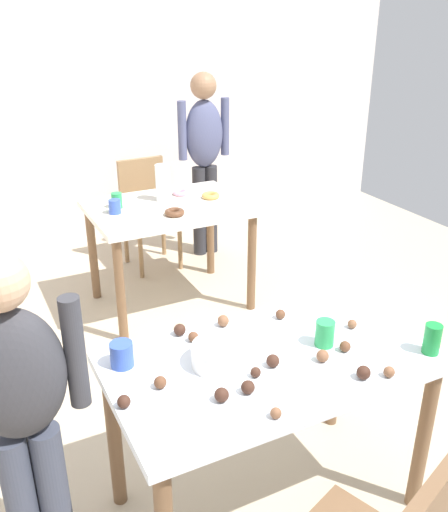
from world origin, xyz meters
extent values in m
plane|color=tan|center=(0.00, 0.00, 0.00)|extent=(6.40, 6.40, 0.00)
cube|color=silver|center=(0.00, 3.20, 1.30)|extent=(6.40, 0.10, 2.60)
cube|color=silver|center=(-0.10, -0.25, 0.73)|extent=(1.25, 0.70, 0.04)
cylinder|color=brown|center=(0.46, -0.54, 0.35)|extent=(0.06, 0.06, 0.71)
cylinder|color=brown|center=(-0.67, 0.05, 0.35)|extent=(0.06, 0.06, 0.71)
cylinder|color=brown|center=(0.46, 0.05, 0.35)|extent=(0.06, 0.06, 0.71)
cube|color=silver|center=(0.21, 1.62, 0.73)|extent=(1.06, 0.79, 0.04)
cylinder|color=brown|center=(-0.26, 1.29, 0.35)|extent=(0.06, 0.06, 0.71)
cylinder|color=brown|center=(0.68, 1.29, 0.35)|extent=(0.06, 0.06, 0.71)
cylinder|color=brown|center=(-0.26, 1.96, 0.35)|extent=(0.06, 0.06, 0.71)
cylinder|color=brown|center=(0.68, 1.96, 0.35)|extent=(0.06, 0.06, 0.71)
cube|color=olive|center=(0.31, 2.30, 0.43)|extent=(0.42, 0.42, 0.04)
cube|color=olive|center=(0.30, 2.48, 0.66)|extent=(0.38, 0.06, 0.42)
cylinder|color=olive|center=(0.49, 2.13, 0.21)|extent=(0.04, 0.04, 0.41)
cylinder|color=olive|center=(0.15, 2.12, 0.21)|extent=(0.04, 0.04, 0.41)
cylinder|color=olive|center=(0.47, 2.47, 0.21)|extent=(0.04, 0.04, 0.41)
cylinder|color=olive|center=(0.13, 2.46, 0.21)|extent=(0.04, 0.04, 0.41)
cylinder|color=#383D4C|center=(-1.06, -0.16, 0.34)|extent=(0.11, 0.11, 0.67)
cylinder|color=#383D4C|center=(-0.95, -0.17, 0.34)|extent=(0.11, 0.11, 0.67)
ellipsoid|color=#333338|center=(-1.01, -0.17, 0.91)|extent=(0.33, 0.22, 0.48)
cylinder|color=#333338|center=(-0.82, -0.18, 0.95)|extent=(0.07, 0.07, 0.40)
cylinder|color=#28282D|center=(0.87, 2.35, 0.38)|extent=(0.11, 0.11, 0.77)
cylinder|color=#28282D|center=(0.76, 2.35, 0.38)|extent=(0.11, 0.11, 0.77)
ellipsoid|color=#4C5175|center=(0.82, 2.35, 1.04)|extent=(0.32, 0.20, 0.55)
sphere|color=#997051|center=(0.82, 2.35, 1.42)|extent=(0.21, 0.21, 0.21)
cylinder|color=#4C5175|center=(1.01, 2.35, 1.08)|extent=(0.07, 0.07, 0.46)
cylinder|color=#4C5175|center=(0.63, 2.35, 1.08)|extent=(0.07, 0.07, 0.46)
cylinder|color=white|center=(-0.30, -0.20, 0.79)|extent=(0.21, 0.21, 0.08)
cylinder|color=#198438|center=(0.46, -0.50, 0.81)|extent=(0.07, 0.07, 0.12)
cube|color=silver|center=(0.14, -0.12, 0.75)|extent=(0.17, 0.02, 0.01)
cylinder|color=#3351B2|center=(-0.63, -0.04, 0.80)|extent=(0.09, 0.09, 0.10)
cylinder|color=green|center=(0.13, -0.27, 0.80)|extent=(0.08, 0.08, 0.11)
sphere|color=#3D2319|center=(-0.22, -0.33, 0.77)|extent=(0.04, 0.04, 0.04)
sphere|color=brown|center=(0.05, -0.36, 0.77)|extent=(0.05, 0.05, 0.05)
sphere|color=brown|center=(0.21, -0.54, 0.77)|extent=(0.04, 0.04, 0.04)
sphere|color=#3D2319|center=(-0.29, -0.40, 0.77)|extent=(0.05, 0.05, 0.05)
sphere|color=brown|center=(0.31, -0.21, 0.77)|extent=(0.04, 0.04, 0.04)
sphere|color=brown|center=(-0.17, 0.04, 0.77)|extent=(0.05, 0.05, 0.05)
sphere|color=#3D2319|center=(-0.13, -0.30, 0.77)|extent=(0.05, 0.05, 0.05)
sphere|color=brown|center=(-0.27, -0.55, 0.77)|extent=(0.04, 0.04, 0.04)
sphere|color=#3D2319|center=(0.12, -0.51, 0.78)|extent=(0.05, 0.05, 0.05)
sphere|color=brown|center=(0.08, -0.01, 0.77)|extent=(0.04, 0.04, 0.04)
sphere|color=brown|center=(0.17, -0.34, 0.77)|extent=(0.04, 0.04, 0.04)
sphere|color=#3D2319|center=(-0.70, -0.28, 0.77)|extent=(0.05, 0.05, 0.05)
sphere|color=brown|center=(-0.55, -0.23, 0.77)|extent=(0.05, 0.05, 0.05)
sphere|color=brown|center=(-0.33, -0.01, 0.77)|extent=(0.04, 0.04, 0.04)
sphere|color=#3D2319|center=(-0.39, -0.39, 0.78)|extent=(0.05, 0.05, 0.05)
sphere|color=#3D2319|center=(-0.36, 0.06, 0.77)|extent=(0.05, 0.05, 0.05)
cylinder|color=white|center=(0.22, 1.73, 0.88)|extent=(0.10, 0.10, 0.25)
cylinder|color=#3351B2|center=(-0.16, 1.62, 0.80)|extent=(0.08, 0.08, 0.09)
cylinder|color=green|center=(-0.12, 1.72, 0.80)|extent=(0.07, 0.07, 0.10)
torus|color=pink|center=(0.37, 1.80, 0.77)|extent=(0.12, 0.12, 0.03)
torus|color=brown|center=(0.17, 1.41, 0.77)|extent=(0.13, 0.13, 0.04)
torus|color=gold|center=(0.53, 1.63, 0.77)|extent=(0.13, 0.13, 0.04)
camera|label=1|loc=(-1.08, -1.77, 1.98)|focal=39.29mm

